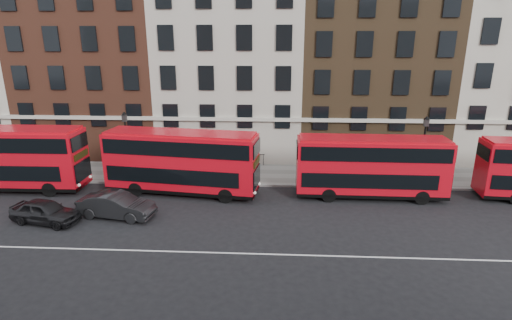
# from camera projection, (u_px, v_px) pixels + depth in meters

# --- Properties ---
(ground) EXTENTS (120.00, 120.00, 0.00)m
(ground) POSITION_uv_depth(u_px,v_px,m) (200.00, 234.00, 22.98)
(ground) COLOR black
(ground) RESTS_ON ground
(pavement) EXTENTS (80.00, 5.00, 0.15)m
(pavement) POSITION_uv_depth(u_px,v_px,m) (224.00, 174.00, 32.98)
(pavement) COLOR gray
(pavement) RESTS_ON ground
(kerb) EXTENTS (80.00, 0.30, 0.16)m
(kerb) POSITION_uv_depth(u_px,v_px,m) (219.00, 184.00, 30.60)
(kerb) COLOR gray
(kerb) RESTS_ON ground
(road_centre_line) EXTENTS (70.00, 0.12, 0.01)m
(road_centre_line) POSITION_uv_depth(u_px,v_px,m) (193.00, 252.00, 21.07)
(road_centre_line) COLOR white
(road_centre_line) RESTS_ON ground
(building_terrace) EXTENTS (64.00, 11.95, 22.00)m
(building_terrace) POSITION_uv_depth(u_px,v_px,m) (228.00, 44.00, 37.05)
(building_terrace) COLOR beige
(building_terrace) RESTS_ON ground
(bus_a) EXTENTS (11.21, 2.83, 4.70)m
(bus_a) POSITION_uv_depth(u_px,v_px,m) (6.00, 157.00, 29.00)
(bus_a) COLOR red
(bus_a) RESTS_ON ground
(bus_b) EXTENTS (11.12, 4.01, 4.57)m
(bus_b) POSITION_uv_depth(u_px,v_px,m) (181.00, 161.00, 28.36)
(bus_b) COLOR red
(bus_b) RESTS_ON ground
(bus_c) EXTENTS (10.36, 2.64, 4.34)m
(bus_c) POSITION_uv_depth(u_px,v_px,m) (370.00, 166.00, 27.70)
(bus_c) COLOR red
(bus_c) RESTS_ON ground
(car_rear) EXTENTS (4.51, 2.52, 1.45)m
(car_rear) POSITION_uv_depth(u_px,v_px,m) (45.00, 211.00, 24.26)
(car_rear) COLOR black
(car_rear) RESTS_ON ground
(car_front) EXTENTS (5.01, 2.44, 1.58)m
(car_front) POSITION_uv_depth(u_px,v_px,m) (116.00, 205.00, 25.00)
(car_front) COLOR #232426
(car_front) RESTS_ON ground
(lamp_post_left) EXTENTS (0.44, 0.44, 5.33)m
(lamp_post_left) POSITION_uv_depth(u_px,v_px,m) (127.00, 142.00, 30.95)
(lamp_post_left) COLOR black
(lamp_post_left) RESTS_ON pavement
(lamp_post_right) EXTENTS (0.44, 0.44, 5.33)m
(lamp_post_right) POSITION_uv_depth(u_px,v_px,m) (423.00, 148.00, 29.31)
(lamp_post_right) COLOR black
(lamp_post_right) RESTS_ON pavement
(iron_railings) EXTENTS (6.60, 0.06, 1.00)m
(iron_railings) POSITION_uv_depth(u_px,v_px,m) (227.00, 159.00, 34.91)
(iron_railings) COLOR black
(iron_railings) RESTS_ON pavement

